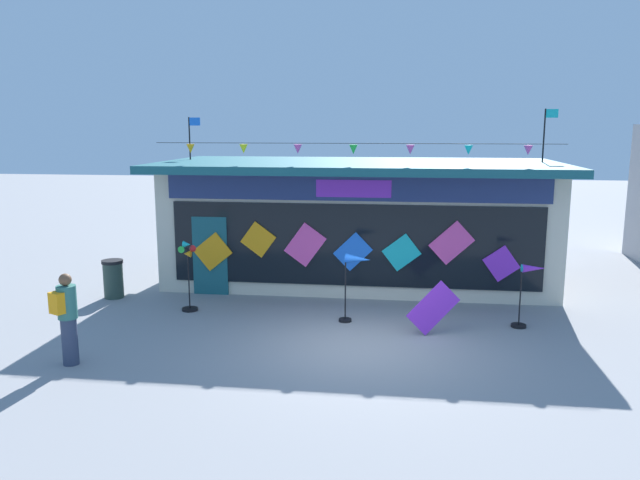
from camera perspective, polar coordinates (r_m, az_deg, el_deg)
The scene contains 8 objects.
ground_plane at distance 12.33m, azimuth 3.93°, elevation -9.66°, with size 80.00×80.00×0.00m, color gray.
kite_shop_building at distance 17.08m, azimuth 3.60°, elevation 1.83°, with size 10.46×5.02×4.68m.
wind_spinner_far_left at distance 14.56m, azimuth -12.07°, elevation -2.68°, with size 0.38×0.37×1.66m.
wind_spinner_left at distance 13.41m, azimuth 3.27°, elevation -2.77°, with size 0.70×0.32×1.52m.
wind_spinner_center_left at distance 13.81m, azimuth 18.65°, elevation -4.05°, with size 0.65×0.32×1.38m.
person_mid_plaza at distance 11.97m, azimuth -22.28°, elevation -6.59°, with size 0.41×0.48×1.68m.
trash_bin at distance 16.29m, azimuth -18.51°, elevation -3.40°, with size 0.52×0.52×0.96m.
display_kite_on_ground at distance 13.00m, azimuth 10.38°, elevation -6.17°, with size 0.57×0.03×1.03m, color purple.
Camera 1 is at (0.69, -11.56, 4.23)m, focal length 34.74 mm.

